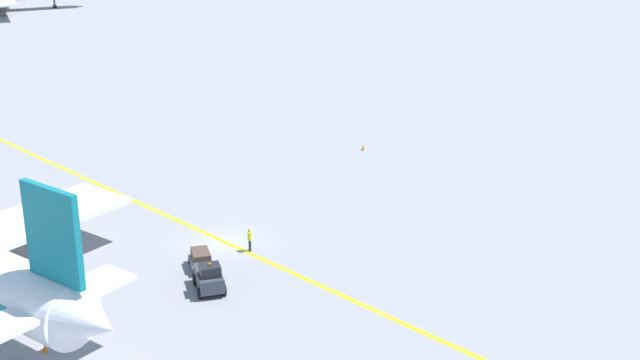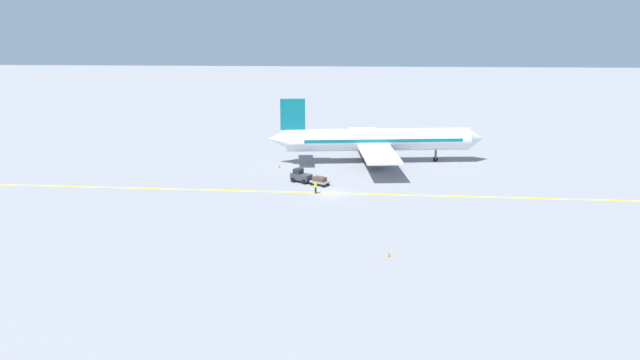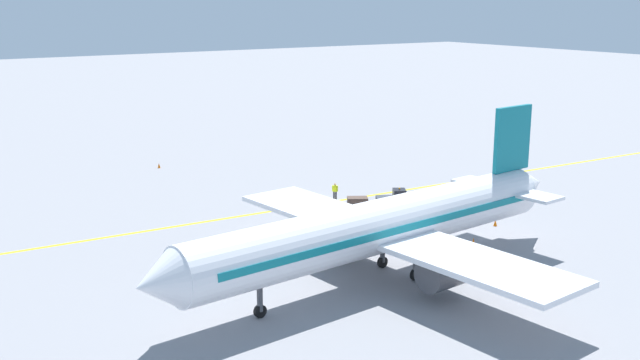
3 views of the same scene
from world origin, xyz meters
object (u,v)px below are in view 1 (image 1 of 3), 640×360
ground_crew_worker (250,239)px  traffic_cone_by_wingtip (45,348)px  baggage_tug_dark (209,277)px  traffic_cone_mid_apron (363,147)px  baggage_cart_trailing (201,258)px

ground_crew_worker → traffic_cone_by_wingtip: bearing=-174.6°
baggage_tug_dark → traffic_cone_by_wingtip: 11.02m
ground_crew_worker → traffic_cone_mid_apron: (22.38, 8.77, -0.63)m
traffic_cone_mid_apron → traffic_cone_by_wingtip: bearing=-165.2°
ground_crew_worker → traffic_cone_mid_apron: 24.04m
baggage_tug_dark → ground_crew_worker: baggage_tug_dark is taller
baggage_cart_trailing → ground_crew_worker: (4.07, -0.33, 0.15)m
baggage_cart_trailing → baggage_tug_dark: bearing=-121.0°
baggage_cart_trailing → traffic_cone_by_wingtip: bearing=-171.4°
baggage_tug_dark → traffic_cone_mid_apron: (28.14, 11.28, -0.63)m
ground_crew_worker → baggage_cart_trailing: bearing=175.4°
baggage_tug_dark → ground_crew_worker: (5.77, 2.50, 0.01)m
ground_crew_worker → traffic_cone_mid_apron: size_ratio=3.05×
traffic_cone_by_wingtip → ground_crew_worker: bearing=5.4°
baggage_cart_trailing → traffic_cone_mid_apron: size_ratio=5.36×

